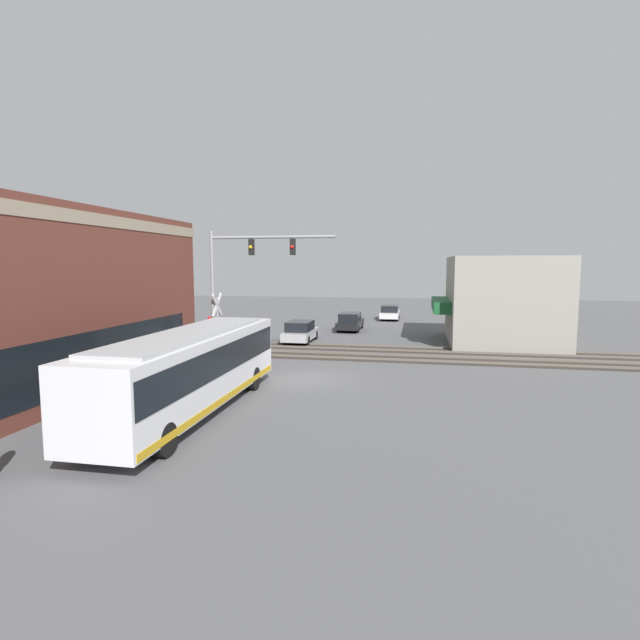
{
  "coord_description": "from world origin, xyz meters",
  "views": [
    {
      "loc": [
        -22.92,
        -5.3,
        5.44
      ],
      "look_at": [
        2.85,
        -0.23,
        2.53
      ],
      "focal_mm": 28.0,
      "sensor_mm": 36.0,
      "label": 1
    }
  ],
  "objects_px": {
    "city_bus": "(191,368)",
    "crossing_signal": "(217,319)",
    "parked_car_silver": "(300,332)",
    "parked_car_black": "(350,322)",
    "parked_car_white": "(390,313)",
    "pedestrian_at_crossing": "(237,342)"
  },
  "relations": [
    {
      "from": "parked_car_silver",
      "to": "parked_car_white",
      "type": "relative_size",
      "value": 1.0
    },
    {
      "from": "parked_car_black",
      "to": "parked_car_white",
      "type": "distance_m",
      "value": 9.34
    },
    {
      "from": "crossing_signal",
      "to": "parked_car_white",
      "type": "relative_size",
      "value": 0.87
    },
    {
      "from": "city_bus",
      "to": "crossing_signal",
      "type": "height_order",
      "value": "crossing_signal"
    },
    {
      "from": "parked_car_white",
      "to": "pedestrian_at_crossing",
      "type": "bearing_deg",
      "value": 161.25
    },
    {
      "from": "parked_car_black",
      "to": "parked_car_silver",
      "type": "bearing_deg",
      "value": 159.56
    },
    {
      "from": "parked_car_silver",
      "to": "parked_car_black",
      "type": "bearing_deg",
      "value": -20.44
    },
    {
      "from": "parked_car_black",
      "to": "pedestrian_at_crossing",
      "type": "distance_m",
      "value": 14.43
    },
    {
      "from": "parked_car_silver",
      "to": "crossing_signal",
      "type": "bearing_deg",
      "value": 153.48
    },
    {
      "from": "crossing_signal",
      "to": "parked_car_black",
      "type": "relative_size",
      "value": 0.82
    },
    {
      "from": "parked_car_white",
      "to": "pedestrian_at_crossing",
      "type": "distance_m",
      "value": 23.77
    },
    {
      "from": "crossing_signal",
      "to": "city_bus",
      "type": "bearing_deg",
      "value": -162.29
    },
    {
      "from": "parked_car_silver",
      "to": "parked_car_black",
      "type": "xyz_separation_m",
      "value": [
        6.98,
        -2.6,
        -0.0
      ]
    },
    {
      "from": "parked_car_black",
      "to": "parked_car_white",
      "type": "xyz_separation_m",
      "value": [
        8.91,
        -2.8,
        -0.02
      ]
    },
    {
      "from": "parked_car_black",
      "to": "parked_car_white",
      "type": "height_order",
      "value": "parked_car_black"
    },
    {
      "from": "parked_car_white",
      "to": "parked_car_black",
      "type": "bearing_deg",
      "value": 162.56
    },
    {
      "from": "city_bus",
      "to": "parked_car_white",
      "type": "distance_m",
      "value": 33.67
    },
    {
      "from": "parked_car_silver",
      "to": "parked_car_black",
      "type": "distance_m",
      "value": 7.45
    },
    {
      "from": "parked_car_white",
      "to": "pedestrian_at_crossing",
      "type": "height_order",
      "value": "pedestrian_at_crossing"
    },
    {
      "from": "parked_car_silver",
      "to": "parked_car_white",
      "type": "xyz_separation_m",
      "value": [
        15.89,
        -5.4,
        -0.02
      ]
    },
    {
      "from": "crossing_signal",
      "to": "pedestrian_at_crossing",
      "type": "relative_size",
      "value": 2.08
    },
    {
      "from": "city_bus",
      "to": "pedestrian_at_crossing",
      "type": "relative_size",
      "value": 6.46
    }
  ]
}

